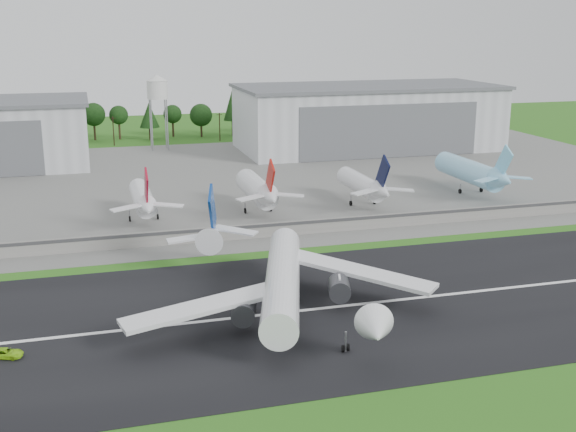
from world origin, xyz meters
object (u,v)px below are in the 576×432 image
object	(u,v)px
parked_jet_skyblue	(474,172)
parked_jet_red_a	(143,199)
parked_jet_red_b	(259,190)
ground_vehicle	(6,353)
main_airliner	(284,287)
parked_jet_navy	(365,185)

from	to	relation	value
parked_jet_skyblue	parked_jet_red_a	bearing A→B (deg)	-176.94
parked_jet_red_b	parked_jet_red_a	bearing A→B (deg)	-179.85
parked_jet_red_a	parked_jet_skyblue	xyz separation A→B (m)	(95.52, 5.10, 0.64)
ground_vehicle	parked_jet_red_a	xyz separation A→B (m)	(26.60, 71.89, 5.08)
parked_jet_red_a	parked_jet_skyblue	distance (m)	95.66
ground_vehicle	parked_jet_red_a	bearing A→B (deg)	-1.78
main_airliner	parked_jet_skyblue	size ratio (longest dim) A/B	1.56
ground_vehicle	parked_jet_red_b	bearing A→B (deg)	-19.56
main_airliner	ground_vehicle	distance (m)	44.94
ground_vehicle	parked_jet_red_b	xyz separation A→B (m)	(56.41, 71.97, 5.54)
main_airliner	parked_jet_red_b	size ratio (longest dim) A/B	1.86
parked_jet_navy	parked_jet_red_b	bearing A→B (deg)	179.87
parked_jet_red_a	parked_jet_red_b	xyz separation A→B (m)	(29.80, 0.08, 0.46)
main_airliner	parked_jet_skyblue	bearing A→B (deg)	-120.38
parked_jet_navy	parked_jet_skyblue	world-z (taller)	parked_jet_skyblue
parked_jet_navy	parked_jet_red_a	bearing A→B (deg)	-179.99
main_airliner	parked_jet_red_a	world-z (taller)	main_airliner
parked_jet_navy	parked_jet_skyblue	size ratio (longest dim) A/B	0.84
parked_jet_red_a	ground_vehicle	bearing A→B (deg)	-110.31
ground_vehicle	parked_jet_navy	size ratio (longest dim) A/B	0.16
main_airliner	parked_jet_red_a	bearing A→B (deg)	-58.28
parked_jet_skyblue	ground_vehicle	bearing A→B (deg)	-147.77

